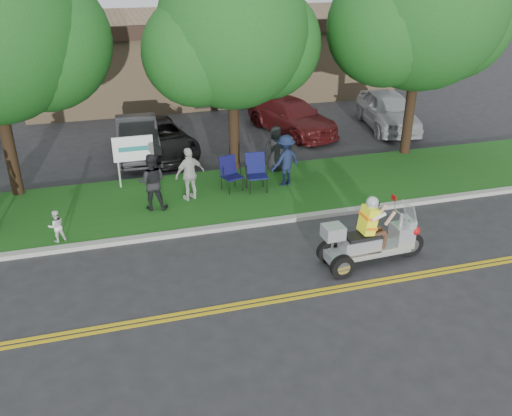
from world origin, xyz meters
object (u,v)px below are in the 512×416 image
object	(u,v)px
parked_car_mid	(159,138)
spectator_adult_mid	(152,182)
parked_car_left	(137,138)
parked_car_right	(292,116)
parked_car_far_right	(388,110)
lawn_chair_a	(256,170)
trike_scooter	(370,241)
spectator_adult_right	(190,174)
lawn_chair_b	(230,171)

from	to	relation	value
parked_car_mid	spectator_adult_mid	bearing A→B (deg)	-109.26
parked_car_left	parked_car_mid	xyz separation A→B (m)	(0.77, -0.03, -0.07)
spectator_adult_mid	parked_car_mid	size ratio (longest dim) A/B	0.38
parked_car_right	parked_car_far_right	world-z (taller)	parked_car_far_right
lawn_chair_a	parked_car_mid	world-z (taller)	lawn_chair_a
trike_scooter	parked_car_left	xyz separation A→B (m)	(-4.71, 9.38, 0.06)
spectator_adult_right	spectator_adult_mid	bearing A→B (deg)	-2.79
spectator_adult_mid	parked_car_right	size ratio (longest dim) A/B	0.36
trike_scooter	parked_car_far_right	xyz separation A→B (m)	(5.85, 9.92, 0.15)
spectator_adult_right	parked_car_right	world-z (taller)	spectator_adult_right
lawn_chair_b	trike_scooter	bearing A→B (deg)	-85.20
parked_car_far_right	lawn_chair_a	bearing A→B (deg)	-134.66
trike_scooter	lawn_chair_a	distance (m)	5.12
spectator_adult_mid	lawn_chair_b	bearing A→B (deg)	-149.27
trike_scooter	spectator_adult_right	distance (m)	5.94
lawn_chair_a	spectator_adult_mid	bearing A→B (deg)	-167.64
parked_car_right	parked_car_far_right	distance (m)	4.17
lawn_chair_b	parked_car_right	bearing A→B (deg)	35.03
lawn_chair_a	spectator_adult_mid	distance (m)	3.30
parked_car_mid	lawn_chair_a	bearing A→B (deg)	-71.16
spectator_adult_mid	lawn_chair_a	bearing A→B (deg)	-156.90
lawn_chair_b	parked_car_far_right	distance (m)	9.39
trike_scooter	parked_car_right	xyz separation A→B (m)	(1.73, 10.52, 0.05)
trike_scooter	parked_car_right	bearing A→B (deg)	78.16
parked_car_left	parked_car_mid	distance (m)	0.78
spectator_adult_right	parked_car_far_right	xyz separation A→B (m)	(9.40, 5.17, -0.14)
lawn_chair_a	parked_car_mid	distance (m)	5.09
trike_scooter	lawn_chair_b	bearing A→B (deg)	110.96
lawn_chair_b	parked_car_far_right	xyz separation A→B (m)	(8.08, 4.79, 0.07)
lawn_chair_b	spectator_adult_mid	distance (m)	2.59
lawn_chair_a	parked_car_far_right	bearing A→B (deg)	37.82
lawn_chair_a	spectator_adult_right	world-z (taller)	spectator_adult_right
parked_car_left	parked_car_far_right	size ratio (longest dim) A/B	0.92
parked_car_left	spectator_adult_right	bearing A→B (deg)	-73.96
trike_scooter	lawn_chair_a	size ratio (longest dim) A/B	2.35
lawn_chair_a	lawn_chair_b	world-z (taller)	lawn_chair_a
parked_car_left	parked_car_far_right	world-z (taller)	parked_car_far_right
lawn_chair_a	parked_car_right	distance (m)	6.44
lawn_chair_b	parked_car_right	xyz separation A→B (m)	(3.96, 5.38, -0.03)
spectator_adult_right	parked_car_far_right	bearing A→B (deg)	-171.39
trike_scooter	lawn_chair_b	distance (m)	5.59
parked_car_mid	parked_car_far_right	size ratio (longest dim) A/B	0.98
parked_car_left	parked_car_far_right	distance (m)	10.57
parked_car_left	parked_car_mid	bearing A→B (deg)	-0.51
parked_car_far_right	spectator_adult_mid	bearing A→B (deg)	-141.49
spectator_adult_mid	parked_car_mid	distance (m)	5.02
parked_car_mid	parked_car_right	xyz separation A→B (m)	(5.66, 1.17, 0.06)
lawn_chair_b	parked_car_left	world-z (taller)	parked_car_left
spectator_adult_right	parked_car_mid	size ratio (longest dim) A/B	0.36
parked_car_right	lawn_chair_b	bearing A→B (deg)	-144.01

